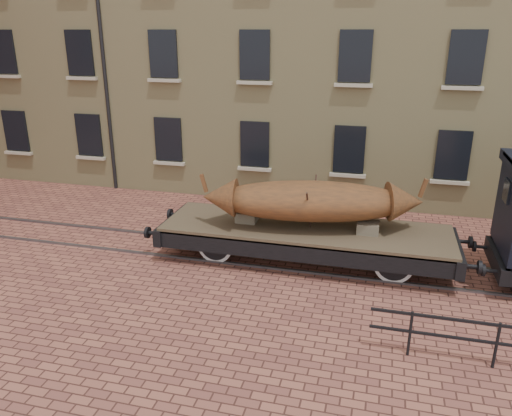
# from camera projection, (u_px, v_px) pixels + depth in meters

# --- Properties ---
(ground) EXTENTS (90.00, 90.00, 0.00)m
(ground) POSITION_uv_depth(u_px,v_px,m) (295.00, 260.00, 14.31)
(ground) COLOR brown
(warehouse_cream) EXTENTS (40.00, 10.19, 14.00)m
(warehouse_cream) POSITION_uv_depth(u_px,v_px,m) (416.00, 10.00, 20.35)
(warehouse_cream) COLOR #D6C584
(warehouse_cream) RESTS_ON ground
(rail_track) EXTENTS (30.00, 1.52, 0.06)m
(rail_track) POSITION_uv_depth(u_px,v_px,m) (295.00, 259.00, 14.30)
(rail_track) COLOR #59595E
(rail_track) RESTS_ON ground
(flatcar_wagon) EXTENTS (8.98, 2.43, 1.36)m
(flatcar_wagon) POSITION_uv_depth(u_px,v_px,m) (305.00, 234.00, 13.96)
(flatcar_wagon) COLOR #4E3C2D
(flatcar_wagon) RESTS_ON ground
(iron_boat) EXTENTS (6.07, 2.56, 1.48)m
(iron_boat) POSITION_uv_depth(u_px,v_px,m) (311.00, 201.00, 13.60)
(iron_boat) COLOR brown
(iron_boat) RESTS_ON flatcar_wagon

